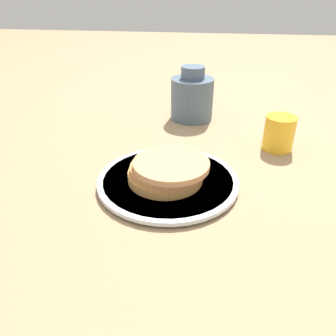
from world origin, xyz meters
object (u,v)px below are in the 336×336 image
at_px(plate, 168,181).
at_px(juice_glass, 279,133).
at_px(cream_jug, 191,97).
at_px(pancake_stack, 168,170).

bearing_deg(plate, juice_glass, 129.67).
distance_m(plate, cream_jug, 0.34).
height_order(pancake_stack, juice_glass, juice_glass).
xyz_separation_m(juice_glass, cream_jug, (-0.16, -0.20, 0.02)).
relative_size(plate, pancake_stack, 1.76).
distance_m(plate, juice_glass, 0.28).
relative_size(pancake_stack, cream_jug, 1.05).
xyz_separation_m(plate, juice_glass, (-0.18, 0.21, 0.03)).
bearing_deg(juice_glass, pancake_stack, -49.47).
bearing_deg(plate, pancake_stack, 1.64).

